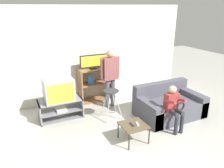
% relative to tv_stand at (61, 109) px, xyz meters
% --- Properties ---
extents(wall_back, '(6.40, 0.06, 2.60)m').
position_rel_tv_stand_xyz_m(wall_back, '(0.87, 0.90, 1.07)').
color(wall_back, silver).
rests_on(wall_back, ground_plane).
extents(tv_stand, '(1.02, 0.53, 0.46)m').
position_rel_tv_stand_xyz_m(tv_stand, '(0.00, 0.00, 0.00)').
color(tv_stand, slate).
rests_on(tv_stand, ground_plane).
extents(television_main, '(0.68, 0.53, 0.52)m').
position_rel_tv_stand_xyz_m(television_main, '(-0.01, -0.01, 0.50)').
color(television_main, '#9E9EA3').
rests_on(television_main, tv_stand).
extents(media_shelf, '(0.95, 0.44, 0.95)m').
position_rel_tv_stand_xyz_m(media_shelf, '(1.15, 0.61, 0.26)').
color(media_shelf, '#8E6642').
rests_on(media_shelf, ground_plane).
extents(television_flat, '(0.84, 0.20, 0.38)m').
position_rel_tv_stand_xyz_m(television_flat, '(1.15, 0.60, 0.90)').
color(television_flat, black).
rests_on(television_flat, media_shelf).
extents(folding_stool, '(0.45, 0.40, 0.72)m').
position_rel_tv_stand_xyz_m(folding_stool, '(1.09, -0.56, 0.35)').
color(folding_stool, '#B7B7BC').
rests_on(folding_stool, ground_plane).
extents(snack_table, '(0.50, 0.50, 0.37)m').
position_rel_tv_stand_xyz_m(snack_table, '(1.08, -1.61, 0.10)').
color(snack_table, brown).
rests_on(snack_table, ground_plane).
extents(remote_control_black, '(0.04, 0.14, 0.02)m').
position_rel_tv_stand_xyz_m(remote_control_black, '(1.05, -1.60, 0.15)').
color(remote_control_black, '#232328').
rests_on(remote_control_black, snack_table).
extents(remote_control_white, '(0.08, 0.15, 0.02)m').
position_rel_tv_stand_xyz_m(remote_control_white, '(1.16, -1.63, 0.15)').
color(remote_control_white, silver).
rests_on(remote_control_white, snack_table).
extents(couch, '(1.56, 0.98, 0.76)m').
position_rel_tv_stand_xyz_m(couch, '(2.43, -1.02, 0.03)').
color(couch, '#4C4C56').
rests_on(couch, ground_plane).
extents(person_standing_adult, '(0.53, 0.20, 1.54)m').
position_rel_tv_stand_xyz_m(person_standing_adult, '(1.35, 0.05, 0.70)').
color(person_standing_adult, '#4C4C56').
rests_on(person_standing_adult, ground_plane).
extents(person_seated_child, '(0.33, 0.43, 0.99)m').
position_rel_tv_stand_xyz_m(person_seated_child, '(2.08, -1.58, 0.35)').
color(person_seated_child, '#2D2D38').
rests_on(person_seated_child, ground_plane).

